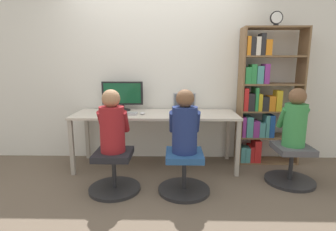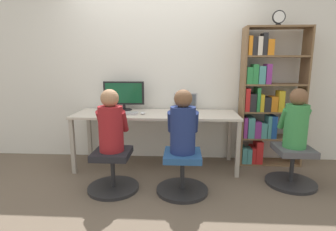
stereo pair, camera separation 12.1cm
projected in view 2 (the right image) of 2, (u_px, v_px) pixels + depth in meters
ground_plane at (154, 176)px, 3.33m from camera, size 14.00×14.00×0.00m
wall_back at (159, 71)px, 3.81m from camera, size 10.00×0.05×2.60m
desk at (156, 118)px, 3.53m from camera, size 2.17×0.69×0.75m
desktop_monitor at (124, 95)px, 3.71m from camera, size 0.58×0.21×0.41m
laptop at (186, 107)px, 3.68m from camera, size 0.33×0.34×0.25m
keyboard at (121, 113)px, 3.46m from camera, size 0.44×0.17×0.03m
computer_mouse_by_keyboard at (143, 113)px, 3.44m from camera, size 0.07×0.11×0.03m
office_chair_left at (113, 171)px, 2.94m from camera, size 0.58×0.58×0.46m
office_chair_right at (182, 173)px, 2.89m from camera, size 0.58×0.58×0.46m
person_at_monitor at (111, 124)px, 2.84m from camera, size 0.33×0.31×0.68m
person_at_laptop at (183, 125)px, 2.79m from camera, size 0.33×0.31×0.68m
bookshelf at (264, 101)px, 3.59m from camera, size 0.84×0.30×1.88m
desk_clock at (279, 17)px, 3.31m from camera, size 0.16×0.03×0.18m
office_chair_side at (292, 167)px, 3.07m from camera, size 0.58×0.58×0.46m
person_near_shelf at (296, 121)px, 2.97m from camera, size 0.31×0.30×0.68m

